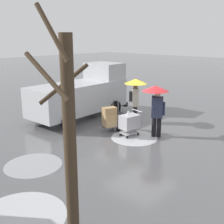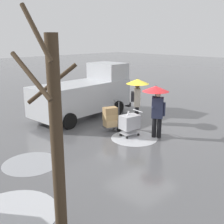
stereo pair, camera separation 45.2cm
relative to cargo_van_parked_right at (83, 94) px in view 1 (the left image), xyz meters
name	(u,v)px [view 1 (the left image)]	position (x,y,z in m)	size (l,w,h in m)	color
ground_plane	(141,133)	(-3.74, 0.03, -1.18)	(90.00, 90.00, 0.00)	#5B5B5E
slush_patch_near_cluster	(33,165)	(-3.05, 4.82, -1.18)	(1.82, 1.82, 0.01)	#999BA0
slush_patch_under_van	(134,138)	(-3.87, 0.69, -1.18)	(1.87, 1.87, 0.01)	silver
slush_patch_mid_street	(19,218)	(-5.16, 6.51, -1.18)	(2.16, 2.16, 0.01)	silver
cargo_van_parked_right	(83,94)	(0.00, 0.00, 0.00)	(2.37, 5.42, 2.60)	#B7BABF
shopping_cart_vendor	(130,122)	(-3.56, 0.63, -0.61)	(0.67, 0.89, 1.04)	#B2B2B7
hand_dolly_boxes	(110,118)	(-2.58, 0.77, -0.57)	(0.70, 0.82, 1.32)	#515156
pedestrian_pink_side	(135,90)	(-2.65, -0.88, 0.39)	(1.04, 1.04, 2.15)	black
pedestrian_black_side	(156,99)	(-4.39, 0.01, 0.41)	(1.04, 1.04, 2.15)	black
bare_tree_near	(69,139)	(-6.55, 6.09, 0.96)	(1.23, 1.24, 4.49)	#423323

